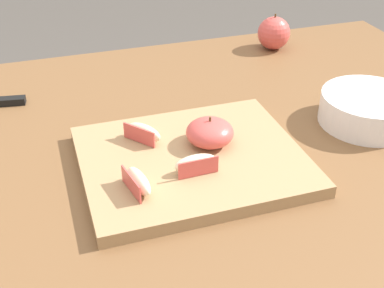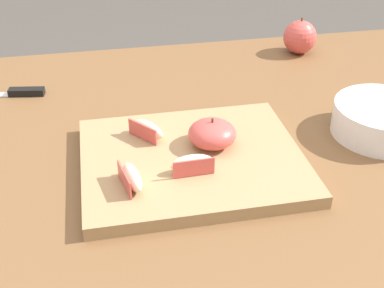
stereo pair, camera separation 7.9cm
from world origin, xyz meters
TOP-DOWN VIEW (x-y plane):
  - dining_table at (0.00, 0.00)m, footprint 1.49×0.91m
  - cutting_board at (0.08, -0.06)m, footprint 0.35×0.29m
  - apple_half_skin_up at (0.12, -0.04)m, footprint 0.08×0.08m
  - apple_wedge_left at (0.02, 0.00)m, footprint 0.06×0.07m
  - apple_wedge_middle at (0.07, -0.11)m, footprint 0.07×0.03m
  - apple_wedge_back at (-0.02, -0.12)m, footprint 0.04×0.07m
  - paring_knife at (-0.21, 0.25)m, footprint 0.16×0.04m
  - whole_apple_pink_lady at (0.42, 0.35)m, footprint 0.08×0.08m
  - ceramic_fruit_bowl at (0.43, -0.03)m, footprint 0.17×0.17m

SIDE VIEW (x-z plane):
  - dining_table at x=0.00m, z-range 0.29..1.05m
  - paring_knife at x=-0.21m, z-range 0.76..0.78m
  - cutting_board at x=0.08m, z-range 0.77..0.79m
  - ceramic_fruit_bowl at x=0.43m, z-range 0.77..0.82m
  - apple_wedge_left at x=0.02m, z-range 0.79..0.82m
  - apple_wedge_middle at x=0.07m, z-range 0.79..0.82m
  - apple_wedge_back at x=-0.02m, z-range 0.79..0.82m
  - whole_apple_pink_lady at x=0.42m, z-range 0.76..0.85m
  - apple_half_skin_up at x=0.12m, z-range 0.78..0.83m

